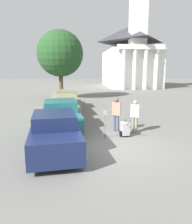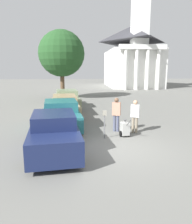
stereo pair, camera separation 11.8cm
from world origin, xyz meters
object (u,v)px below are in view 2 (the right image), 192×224
object	(u,v)px
parked_car_sage	(67,99)
parking_meter	(105,119)
person_supervisor	(135,114)
parked_car_teal	(61,115)
person_worker	(116,112)
church	(133,50)
parked_car_navy	(54,132)
parked_car_tan	(65,106)
equipment_cart	(125,129)

from	to	relation	value
parked_car_sage	parking_meter	distance (m)	8.81
parked_car_sage	person_supervisor	world-z (taller)	person_supervisor
parked_car_teal	parking_meter	bearing A→B (deg)	-53.15
parked_car_teal	person_worker	size ratio (longest dim) A/B	2.74
person_supervisor	church	distance (m)	29.88
person_worker	parked_car_navy	bearing A→B (deg)	59.05
parked_car_teal	parking_meter	xyz separation A→B (m)	(2.17, -2.28, 0.23)
parked_car_tan	person_supervisor	distance (m)	6.02
parked_car_teal	person_supervisor	xyz separation A→B (m)	(3.82, -1.44, 0.26)
parked_car_sage	equipment_cart	xyz separation A→B (m)	(3.19, -8.29, -0.30)
parked_car_sage	equipment_cart	world-z (taller)	parked_car_sage
parked_car_tan	church	bearing A→B (deg)	59.40
parked_car_sage	church	xyz separation A→B (m)	(10.60, 20.91, 5.63)
parked_car_tan	parked_car_sage	bearing A→B (deg)	83.27
person_supervisor	parking_meter	bearing A→B (deg)	49.91
parked_car_navy	parked_car_sage	world-z (taller)	parked_car_navy
parked_car_sage	equipment_cart	size ratio (longest dim) A/B	5.27
parked_car_sage	parking_meter	world-z (taller)	parked_car_sage
parked_car_navy	person_worker	world-z (taller)	person_worker
parking_meter	person_supervisor	distance (m)	1.85
equipment_cart	church	world-z (taller)	church
parked_car_sage	person_supervisor	distance (m)	8.60
parked_car_navy	church	size ratio (longest dim) A/B	0.18
parked_car_sage	parking_meter	bearing A→B (deg)	-82.46
parked_car_navy	person_worker	xyz separation A→B (m)	(2.92, 2.37, 0.29)
person_supervisor	parked_car_sage	bearing A→B (deg)	-40.73
parked_car_teal	parking_meter	distance (m)	3.16
parked_car_teal	parked_car_sage	world-z (taller)	parked_car_teal
person_worker	church	bearing A→B (deg)	-85.19
parked_car_tan	person_supervisor	world-z (taller)	person_supervisor
parked_car_tan	person_worker	size ratio (longest dim) A/B	3.08
parked_car_teal	parking_meter	size ratio (longest dim) A/B	3.65
parked_car_tan	church	xyz separation A→B (m)	(10.60, 23.95, 5.66)
parked_car_sage	parking_meter	size ratio (longest dim) A/B	3.99
person_supervisor	church	xyz separation A→B (m)	(6.78, 28.61, 5.37)
parked_car_tan	person_worker	world-z (taller)	person_worker
parked_car_teal	person_worker	world-z (taller)	person_worker
person_worker	parked_car_teal	bearing A→B (deg)	-1.38
parked_car_navy	parked_car_tan	bearing A→B (deg)	83.26
parked_car_sage	parked_car_teal	bearing A→B (deg)	-96.74
parking_meter	church	world-z (taller)	church
parked_car_tan	church	distance (m)	26.80
parked_car_teal	parked_car_tan	bearing A→B (deg)	83.25
parked_car_navy	parked_car_tan	distance (m)	6.72
parked_car_navy	parking_meter	size ratio (longest dim) A/B	3.65
church	parked_car_tan	bearing A→B (deg)	-113.86
parked_car_tan	person_supervisor	bearing A→B (deg)	-57.36
parked_car_navy	parked_car_tan	size ratio (longest dim) A/B	0.89
person_worker	parked_car_sage	bearing A→B (deg)	-48.48
parked_car_tan	parked_car_sage	size ratio (longest dim) A/B	1.03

